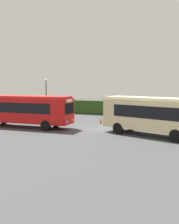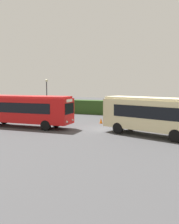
{
  "view_description": "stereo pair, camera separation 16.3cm",
  "coord_description": "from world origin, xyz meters",
  "px_view_note": "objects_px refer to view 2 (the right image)",
  "views": [
    {
      "loc": [
        8.64,
        -24.44,
        4.49
      ],
      "look_at": [
        -1.25,
        -0.37,
        1.68
      ],
      "focal_mm": 42.67,
      "sensor_mm": 36.0,
      "label": 1
    },
    {
      "loc": [
        8.79,
        -24.38,
        4.49
      ],
      "look_at": [
        -1.25,
        -0.37,
        1.68
      ],
      "focal_mm": 42.67,
      "sensor_mm": 36.0,
      "label": 2
    }
  ],
  "objects_px": {
    "bus_cream": "(151,114)",
    "lamppost": "(47,93)",
    "bus_red": "(23,109)",
    "traffic_cone": "(101,121)"
  },
  "relations": [
    {
      "from": "bus_cream",
      "to": "traffic_cone",
      "type": "distance_m",
      "value": 8.3
    },
    {
      "from": "bus_red",
      "to": "bus_cream",
      "type": "xyz_separation_m",
      "value": [
        12.95,
        0.38,
        0.03
      ]
    },
    {
      "from": "traffic_cone",
      "to": "lamppost",
      "type": "xyz_separation_m",
      "value": [
        -9.69,
        4.26,
        2.9
      ]
    },
    {
      "from": "lamppost",
      "to": "traffic_cone",
      "type": "bearing_deg",
      "value": -23.72
    },
    {
      "from": "bus_cream",
      "to": "traffic_cone",
      "type": "bearing_deg",
      "value": -19.93
    },
    {
      "from": "bus_red",
      "to": "bus_cream",
      "type": "relative_size",
      "value": 1.2
    },
    {
      "from": "bus_cream",
      "to": "lamppost",
      "type": "bearing_deg",
      "value": -11.74
    },
    {
      "from": "lamppost",
      "to": "bus_red",
      "type": "bearing_deg",
      "value": -72.02
    },
    {
      "from": "traffic_cone",
      "to": "lamppost",
      "type": "bearing_deg",
      "value": 156.28
    },
    {
      "from": "bus_cream",
      "to": "lamppost",
      "type": "height_order",
      "value": "lamppost"
    }
  ]
}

